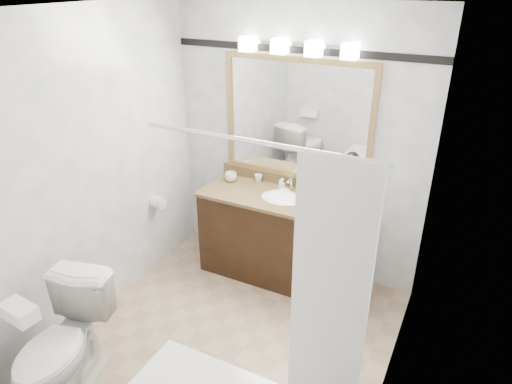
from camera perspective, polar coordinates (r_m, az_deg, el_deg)
room at (r=3.13m, az=-4.08°, el=-1.48°), size 2.42×2.62×2.52m
vanity at (r=4.32m, az=3.19°, el=-5.54°), size 1.53×0.58×0.97m
mirror at (r=4.11m, az=5.08°, el=8.94°), size 1.40×0.04×1.10m
vanity_light_bar at (r=3.93m, az=5.13°, el=17.62°), size 1.02×0.14×0.12m
accent_stripe at (r=3.99m, az=5.48°, el=17.25°), size 2.40×0.01×0.06m
tp_roll at (r=4.46m, az=-12.12°, el=-1.24°), size 0.11×0.12×0.12m
toilet at (r=3.49m, az=-23.12°, el=-17.34°), size 0.64×0.89×0.82m
tissue_box at (r=3.13m, az=-27.49°, el=-13.14°), size 0.24×0.15×0.09m
coffee_maker at (r=3.85m, az=9.07°, el=-0.26°), size 0.16×0.21×0.32m
cup_left at (r=4.43m, az=-3.16°, el=1.92°), size 0.15×0.15×0.09m
cup_right at (r=4.42m, az=0.30°, el=1.76°), size 0.08×0.08×0.07m
soap_bottle_a at (r=4.26m, az=3.24°, el=0.94°), size 0.05×0.05×0.09m
soap_bottle_b at (r=4.21m, az=6.83°, el=0.43°), size 0.09×0.09×0.09m
soap_bar at (r=4.22m, az=3.65°, el=0.18°), size 0.10×0.08×0.03m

